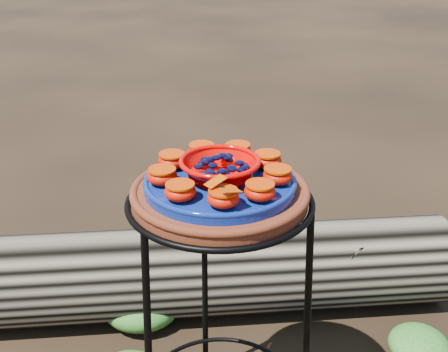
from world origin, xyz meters
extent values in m
cylinder|color=#5A180B|center=(0.00, 0.00, 0.72)|extent=(0.37, 0.37, 0.03)
cylinder|color=#041553|center=(0.00, 0.00, 0.74)|extent=(0.32, 0.32, 0.02)
ellipsoid|color=#BF0B00|center=(-0.02, -0.12, 0.77)|extent=(0.06, 0.06, 0.03)
ellipsoid|color=#BF0B00|center=(0.06, -0.11, 0.77)|extent=(0.06, 0.06, 0.03)
ellipsoid|color=#BF0B00|center=(0.11, -0.04, 0.77)|extent=(0.06, 0.06, 0.03)
ellipsoid|color=#BF0B00|center=(0.11, 0.04, 0.77)|extent=(0.06, 0.06, 0.03)
ellipsoid|color=#BF0B00|center=(0.06, 0.10, 0.77)|extent=(0.06, 0.06, 0.03)
ellipsoid|color=#BF0B00|center=(-0.02, 0.12, 0.77)|extent=(0.06, 0.06, 0.03)
ellipsoid|color=#BF0B00|center=(-0.09, 0.08, 0.77)|extent=(0.06, 0.06, 0.03)
ellipsoid|color=#BF0B00|center=(-0.12, 0.00, 0.77)|extent=(0.06, 0.06, 0.03)
ellipsoid|color=#BF0B00|center=(-0.09, -0.07, 0.77)|extent=(0.06, 0.06, 0.03)
ellipsoid|color=#205310|center=(0.66, 0.16, 0.05)|extent=(0.19, 0.19, 0.09)
ellipsoid|color=#205310|center=(-0.16, 0.52, 0.07)|extent=(0.27, 0.27, 0.13)
camera|label=1|loc=(-0.21, -1.04, 1.25)|focal=45.00mm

